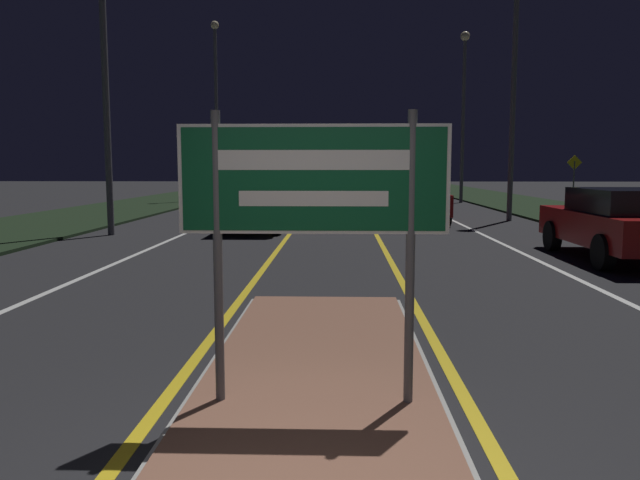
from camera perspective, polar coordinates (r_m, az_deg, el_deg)
name	(u,v)px	position (r m, az deg, el deg)	size (l,w,h in m)	color
median_island	(314,407)	(4.95, -0.57, -15.06)	(2.06, 7.81, 0.10)	#999993
verge_left	(80,217)	(24.89, -21.12, 1.99)	(5.00, 100.00, 0.08)	black
verge_right	(596,218)	(24.74, 23.92, 1.84)	(5.00, 100.00, 0.08)	black
centre_line_yellow_left	(308,209)	(27.95, -1.09, 2.83)	(0.12, 70.00, 0.01)	gold
centre_line_yellow_right	(363,209)	(27.93, 3.92, 2.81)	(0.12, 70.00, 0.01)	gold
lane_line_white_left	(242,209)	(28.26, -7.14, 2.82)	(0.12, 70.00, 0.01)	silver
lane_line_white_right	(430,209)	(28.20, 9.99, 2.76)	(0.12, 70.00, 0.01)	silver
edge_line_white_left	(176,209)	(28.88, -13.04, 2.78)	(0.10, 70.00, 0.01)	silver
edge_line_white_right	(497,210)	(28.78, 15.92, 2.69)	(0.10, 70.00, 0.01)	silver
highway_sign	(314,196)	(4.60, -0.60, 4.09)	(2.00, 0.07, 2.19)	#56565B
streetlight_left_near	(103,20)	(18.62, -19.23, 18.48)	(0.53, 0.53, 8.96)	#56565B
streetlight_left_far	(216,95)	(35.42, -9.48, 12.93)	(0.45, 0.45, 9.72)	#56565B
streetlight_right_near	(515,47)	(23.24, 17.40, 16.47)	(0.59, 0.59, 8.67)	#56565B
streetlight_right_far	(464,97)	(34.24, 13.00, 12.64)	(0.49, 0.49, 8.86)	#56565B
car_receding_0	(620,222)	(13.93, 25.75, 1.47)	(1.93, 4.46, 1.45)	maroon
car_receding_1	(416,200)	(21.90, 8.81, 3.67)	(1.92, 4.52, 1.44)	maroon
car_approaching_0	(255,207)	(18.76, -6.00, 3.04)	(1.84, 4.33, 1.31)	silver
car_approaching_1	(220,191)	(30.64, -9.15, 4.44)	(2.01, 4.38, 1.37)	silver
warning_sign	(574,177)	(27.52, 22.19, 5.31)	(0.60, 0.06, 2.29)	#56565B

